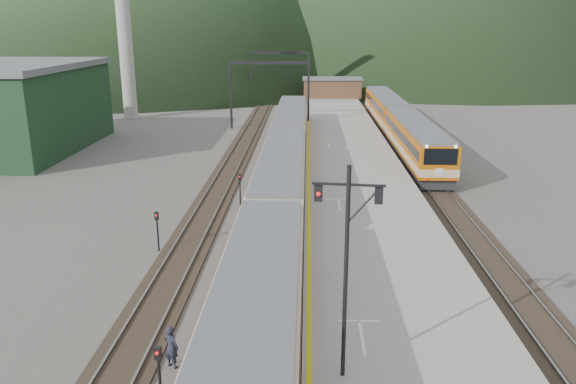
{
  "coord_description": "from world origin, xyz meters",
  "views": [
    {
      "loc": [
        1.7,
        -12.42,
        12.09
      ],
      "look_at": [
        0.53,
        21.37,
        2.0
      ],
      "focal_mm": 35.0,
      "sensor_mm": 36.0,
      "label": 1
    }
  ],
  "objects_px": {
    "main_train": "(282,175)",
    "second_train": "(398,122)",
    "signal_mast": "(346,253)",
    "worker": "(171,347)"
  },
  "relations": [
    {
      "from": "main_train",
      "to": "second_train",
      "type": "relative_size",
      "value": 1.57
    },
    {
      "from": "second_train",
      "to": "signal_mast",
      "type": "relative_size",
      "value": 5.67
    },
    {
      "from": "worker",
      "to": "second_train",
      "type": "bearing_deg",
      "value": -80.28
    },
    {
      "from": "second_train",
      "to": "worker",
      "type": "distance_m",
      "value": 45.36
    },
    {
      "from": "signal_mast",
      "to": "worker",
      "type": "xyz_separation_m",
      "value": [
        -6.13,
        1.73,
        -4.51
      ]
    },
    {
      "from": "second_train",
      "to": "signal_mast",
      "type": "distance_m",
      "value": 45.57
    },
    {
      "from": "main_train",
      "to": "worker",
      "type": "height_order",
      "value": "main_train"
    },
    {
      "from": "main_train",
      "to": "worker",
      "type": "distance_m",
      "value": 20.02
    },
    {
      "from": "worker",
      "to": "signal_mast",
      "type": "bearing_deg",
      "value": -167.17
    },
    {
      "from": "signal_mast",
      "to": "second_train",
      "type": "bearing_deg",
      "value": 79.16
    }
  ]
}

